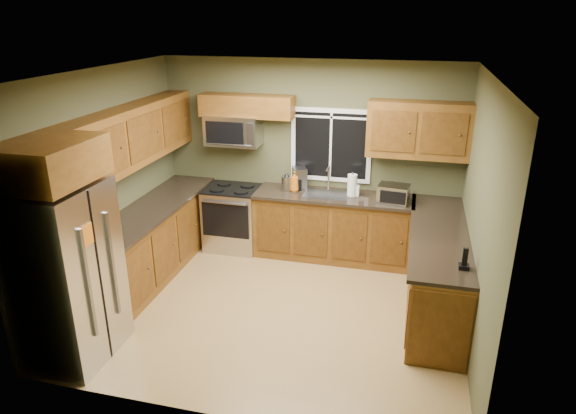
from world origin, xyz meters
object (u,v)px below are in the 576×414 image
at_px(toaster_oven, 393,194).
at_px(coffee_maker, 299,179).
at_px(microwave, 233,130).
at_px(paper_towel_roll, 352,185).
at_px(soap_bottle_a, 295,181).
at_px(soap_bottle_b, 356,188).
at_px(range, 233,217).
at_px(refrigerator, 68,274).
at_px(cordless_phone, 464,263).
at_px(kettle, 287,183).

height_order(toaster_oven, coffee_maker, coffee_maker).
bearing_deg(coffee_maker, microwave, -178.06).
xyz_separation_m(paper_towel_roll, soap_bottle_a, (-0.79, -0.01, -0.01)).
relative_size(coffee_maker, soap_bottle_b, 1.47).
height_order(toaster_oven, paper_towel_roll, paper_towel_roll).
distance_m(range, soap_bottle_b, 1.84).
bearing_deg(paper_towel_roll, refrigerator, -130.32).
relative_size(paper_towel_roll, cordless_phone, 1.51).
height_order(refrigerator, soap_bottle_a, refrigerator).
distance_m(microwave, kettle, 1.05).
height_order(microwave, paper_towel_roll, microwave).
relative_size(microwave, soap_bottle_a, 2.64).
distance_m(microwave, cordless_phone, 3.67).
xyz_separation_m(coffee_maker, cordless_phone, (2.09, -1.97, -0.08)).
xyz_separation_m(refrigerator, microwave, (0.69, 2.91, 0.83)).
distance_m(toaster_oven, soap_bottle_a, 1.36).
xyz_separation_m(range, soap_bottle_a, (0.91, 0.03, 0.62)).
relative_size(refrigerator, toaster_oven, 4.28).
bearing_deg(soap_bottle_a, range, -178.08).
distance_m(toaster_oven, soap_bottle_b, 0.53).
bearing_deg(microwave, paper_towel_roll, -3.07).
bearing_deg(coffee_maker, toaster_oven, -11.48).
bearing_deg(refrigerator, microwave, 76.66).
relative_size(toaster_oven, cordless_phone, 1.93).
relative_size(toaster_oven, soap_bottle_b, 2.05).
height_order(range, cordless_phone, cordless_phone).
height_order(soap_bottle_a, soap_bottle_b, soap_bottle_a).
bearing_deg(microwave, cordless_phone, -32.58).
bearing_deg(range, refrigerator, -103.97).
height_order(kettle, soap_bottle_a, soap_bottle_a).
relative_size(microwave, cordless_phone, 3.48).
bearing_deg(paper_towel_roll, kettle, -178.74).
xyz_separation_m(microwave, soap_bottle_b, (1.75, -0.07, -0.69)).
distance_m(refrigerator, soap_bottle_b, 3.74).
bearing_deg(soap_bottle_b, toaster_oven, -18.01).
relative_size(coffee_maker, kettle, 1.17).
bearing_deg(refrigerator, soap_bottle_a, 60.32).
height_order(coffee_maker, cordless_phone, coffee_maker).
distance_m(paper_towel_roll, soap_bottle_b, 0.07).
distance_m(toaster_oven, coffee_maker, 1.34).
height_order(coffee_maker, paper_towel_roll, paper_towel_roll).
distance_m(microwave, toaster_oven, 2.37).
height_order(range, toaster_oven, toaster_oven).
bearing_deg(toaster_oven, soap_bottle_b, 161.99).
distance_m(toaster_oven, cordless_phone, 1.87).
bearing_deg(cordless_phone, kettle, 140.76).
relative_size(range, toaster_oven, 2.23).
distance_m(toaster_oven, paper_towel_roll, 0.58).
bearing_deg(soap_bottle_a, cordless_phone, -40.76).
relative_size(refrigerator, cordless_phone, 8.25).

